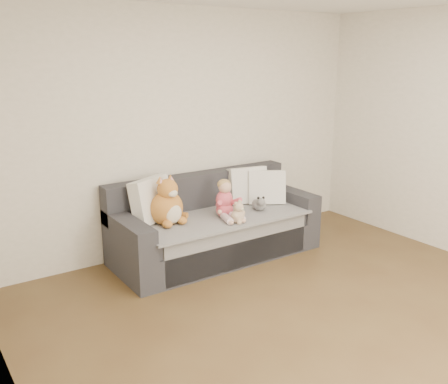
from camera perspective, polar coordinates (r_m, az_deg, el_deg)
name	(u,v)px	position (r m, az deg, el deg)	size (l,w,h in m)	color
room_shell	(326,165)	(3.84, 11.53, 3.03)	(5.00, 5.00, 5.00)	brown
sofa	(214,228)	(5.37, -1.14, -4.08)	(2.20, 0.94, 0.85)	#28282D
cushion_left	(151,200)	(5.07, -8.31, -0.89)	(0.53, 0.41, 0.46)	beige
cushion_right_back	(248,185)	(5.66, 2.73, 0.79)	(0.47, 0.28, 0.42)	beige
cushion_right_front	(267,187)	(5.64, 4.90, 0.56)	(0.45, 0.37, 0.39)	beige
toddler	(226,202)	(5.14, 0.20, -1.09)	(0.28, 0.41, 0.40)	#DF4E62
plush_cat	(168,205)	(4.98, -6.45, -1.52)	(0.42, 0.38, 0.52)	#BA6929
teddy_bear	(238,214)	(4.99, 1.65, -2.51)	(0.17, 0.15, 0.23)	tan
plush_cow	(259,204)	(5.40, 4.06, -1.39)	(0.15, 0.21, 0.17)	white
sippy_cup	(241,211)	(5.20, 1.91, -2.18)	(0.10, 0.07, 0.11)	#553BA2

